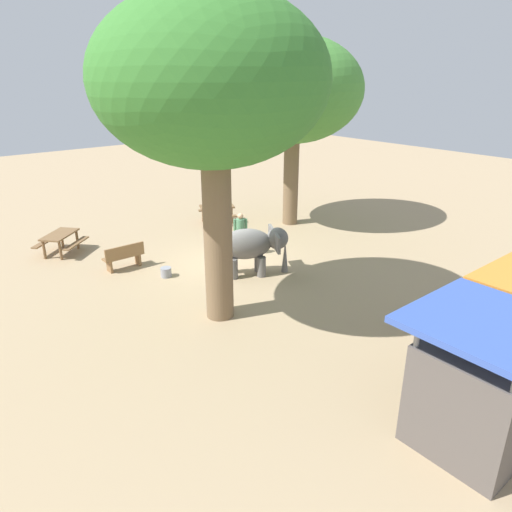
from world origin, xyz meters
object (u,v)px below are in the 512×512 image
(shade_tree_secondary, at_px, (213,84))
(wooden_bench, at_px, (124,256))
(market_stall_blue, at_px, (479,390))
(elephant, at_px, (253,245))
(picnic_table_near, at_px, (60,239))
(shade_tree_main, at_px, (293,91))
(picnic_table_far, at_px, (217,210))
(person_handler, at_px, (240,231))
(feed_bucket, at_px, (166,272))

(shade_tree_secondary, distance_m, wooden_bench, 7.45)
(wooden_bench, xyz_separation_m, market_stall_blue, (-1.41, 11.67, 0.67))
(elephant, distance_m, picnic_table_near, 7.46)
(market_stall_blue, bearing_deg, wooden_bench, -83.12)
(shade_tree_main, relative_size, shade_tree_secondary, 0.95)
(picnic_table_far, distance_m, market_stall_blue, 14.64)
(wooden_bench, distance_m, picnic_table_near, 3.12)
(wooden_bench, bearing_deg, market_stall_blue, -82.84)
(wooden_bench, bearing_deg, person_handler, -20.94)
(feed_bucket, bearing_deg, wooden_bench, -63.12)
(person_handler, relative_size, shade_tree_secondary, 0.20)
(wooden_bench, height_order, feed_bucket, wooden_bench)
(wooden_bench, bearing_deg, shade_tree_secondary, -82.34)
(person_handler, relative_size, picnic_table_near, 0.77)
(shade_tree_secondary, xyz_separation_m, picnic_table_near, (1.82, -7.70, -5.52))
(elephant, xyz_separation_m, person_handler, (-0.74, -1.66, -0.08))
(person_handler, distance_m, shade_tree_main, 6.48)
(picnic_table_far, bearing_deg, shade_tree_main, 164.04)
(shade_tree_main, bearing_deg, person_handler, 22.75)
(person_handler, xyz_separation_m, shade_tree_main, (-4.13, -1.73, 4.68))
(shade_tree_secondary, relative_size, feed_bucket, 22.88)
(elephant, xyz_separation_m, shade_tree_main, (-4.87, -3.39, 4.61))
(person_handler, height_order, feed_bucket, person_handler)
(shade_tree_main, xyz_separation_m, feed_bucket, (7.26, 1.73, -5.47))
(shade_tree_main, xyz_separation_m, shade_tree_secondary, (7.40, 5.04, 0.48))
(picnic_table_far, distance_m, feed_bucket, 6.16)
(elephant, xyz_separation_m, feed_bucket, (2.39, -1.66, -0.86))
(picnic_table_far, relative_size, feed_bucket, 5.51)
(shade_tree_secondary, xyz_separation_m, picnic_table_far, (-4.92, -7.18, -5.52))
(shade_tree_secondary, distance_m, market_stall_blue, 8.50)
(picnic_table_near, bearing_deg, shade_tree_secondary, 61.73)
(market_stall_blue, bearing_deg, elephant, -101.64)
(person_handler, height_order, picnic_table_near, person_handler)
(shade_tree_main, relative_size, wooden_bench, 5.57)
(shade_tree_main, relative_size, market_stall_blue, 3.10)
(person_handler, distance_m, market_stall_blue, 10.46)
(shade_tree_main, distance_m, shade_tree_secondary, 8.97)
(shade_tree_secondary, bearing_deg, picnic_table_far, -124.42)
(elephant, bearing_deg, shade_tree_secondary, -117.79)
(wooden_bench, bearing_deg, elephant, -44.84)
(picnic_table_far, bearing_deg, elephant, 91.44)
(shade_tree_main, distance_m, feed_bucket, 9.26)
(elephant, relative_size, person_handler, 1.38)
(picnic_table_near, bearing_deg, elephant, 84.18)
(feed_bucket, bearing_deg, shade_tree_main, -166.64)
(shade_tree_secondary, bearing_deg, wooden_bench, -82.63)
(elephant, distance_m, shade_tree_main, 7.51)
(market_stall_blue, distance_m, feed_bucket, 10.23)
(shade_tree_secondary, distance_m, picnic_table_far, 10.31)
(shade_tree_main, bearing_deg, market_stall_blue, 60.89)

